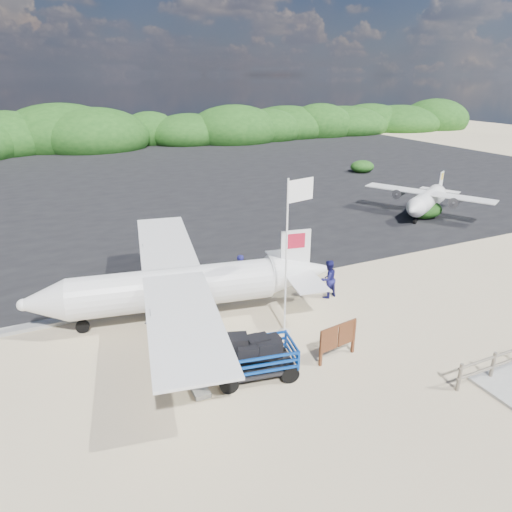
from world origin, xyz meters
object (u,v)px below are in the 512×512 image
Objects in this scene: crew_b at (328,279)px; aircraft_large at (319,178)px; flagpole at (284,331)px; signboard at (336,359)px; baggage_cart at (255,376)px; crew_a at (240,273)px.

aircraft_large is (13.49, 21.94, -0.89)m from crew_b.
flagpole is at bearing 64.87° from aircraft_large.
aircraft_large is at bearing 50.89° from signboard.
aircraft_large is at bearing 63.52° from baggage_cart.
baggage_cart is 6.81m from crew_b.
crew_a is (2.07, 6.17, 0.92)m from baggage_cart.
crew_a is 1.03× the size of crew_b.
aircraft_large is at bearing -131.02° from crew_b.
signboard is 0.94× the size of crew_a.
flagpole is 4.13m from crew_a.
baggage_cart is 1.60× the size of crew_b.
flagpole reaches higher than crew_b.
signboard is 6.59m from crew_a.
flagpole reaches higher than crew_a.
signboard is 4.97m from crew_b.
flagpole is 3.42× the size of crew_b.
crew_a is (-0.19, 4.02, 0.92)m from flagpole.
signboard is (3.06, -0.28, 0.00)m from baggage_cart.
flagpole is 2.56m from signboard.
aircraft_large reaches higher than crew_b.
crew_b is (5.45, 3.99, 0.89)m from baggage_cart.
baggage_cart is 1.55× the size of crew_a.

